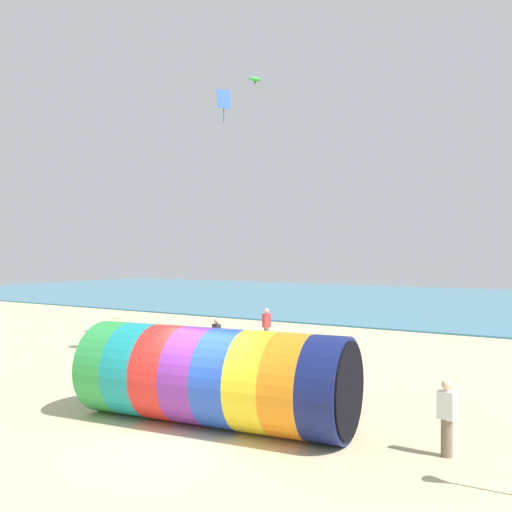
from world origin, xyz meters
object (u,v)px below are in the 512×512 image
at_px(giant_inflatable_tube, 214,377).
at_px(kite_blue_diamond, 224,99).
at_px(kite_green_parafoil, 255,79).
at_px(bystander_near_water, 216,338).
at_px(bystander_mid_beach, 267,326).
at_px(kite_handler, 447,418).

relative_size(giant_inflatable_tube, kite_blue_diamond, 4.62).
xyz_separation_m(kite_green_parafoil, bystander_near_water, (3.32, -8.20, -13.33)).
height_order(giant_inflatable_tube, bystander_mid_beach, giant_inflatable_tube).
height_order(kite_handler, bystander_near_water, kite_handler).
distance_m(kite_green_parafoil, bystander_mid_beach, 14.45).
bearing_deg(giant_inflatable_tube, bystander_mid_beach, 115.17).
bearing_deg(bystander_near_water, kite_handler, -31.37).
bearing_deg(kite_blue_diamond, bystander_near_water, -59.35).
xyz_separation_m(kite_blue_diamond, bystander_mid_beach, (2.04, 0.56, -10.70)).
height_order(kite_blue_diamond, bystander_near_water, kite_blue_diamond).
relative_size(bystander_near_water, bystander_mid_beach, 0.92).
xyz_separation_m(kite_green_parafoil, bystander_mid_beach, (3.54, -4.57, -13.24)).
bearing_deg(bystander_mid_beach, kite_blue_diamond, -164.51).
bearing_deg(kite_green_parafoil, giant_inflatable_tube, -60.81).
bearing_deg(kite_green_parafoil, kite_blue_diamond, -73.67).
distance_m(giant_inflatable_tube, kite_handler, 5.55).
bearing_deg(kite_handler, bystander_near_water, 148.63).
distance_m(kite_blue_diamond, bystander_near_water, 11.36).
distance_m(kite_handler, kite_blue_diamond, 19.32).
distance_m(giant_inflatable_tube, bystander_near_water, 9.30).
relative_size(giant_inflatable_tube, bystander_mid_beach, 4.16).
relative_size(giant_inflatable_tube, kite_green_parafoil, 8.76).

